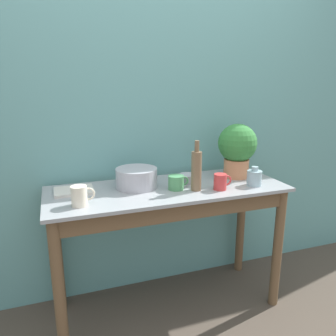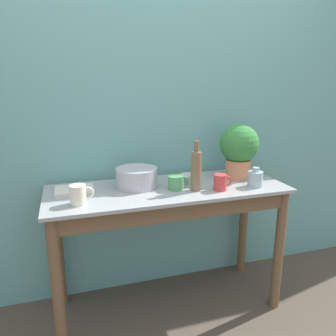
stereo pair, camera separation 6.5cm
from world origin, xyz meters
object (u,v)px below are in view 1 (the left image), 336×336
at_px(mug_red, 221,182).
at_px(mug_cream, 80,196).
at_px(tray_board, 74,191).
at_px(bottle_tall, 196,170).
at_px(bowl_small_steel, 188,178).
at_px(bottle_short, 254,178).
at_px(potted_plant, 237,147).
at_px(mug_green, 176,182).
at_px(bowl_wash_large, 137,178).

xyz_separation_m(mug_red, mug_cream, (-0.80, 0.01, 0.01)).
bearing_deg(tray_board, mug_cream, -86.02).
bearing_deg(bottle_tall, bowl_small_steel, 85.71).
height_order(mug_red, mug_cream, mug_cream).
bearing_deg(bottle_short, mug_cream, 179.68).
height_order(potted_plant, mug_green, potted_plant).
xyz_separation_m(potted_plant, bottle_short, (0.01, -0.20, -0.15)).
height_order(bottle_short, mug_cream, bottle_short).
bearing_deg(mug_cream, bowl_wash_large, 29.67).
height_order(mug_red, mug_green, mug_red).
distance_m(bottle_tall, mug_cream, 0.66).
xyz_separation_m(bowl_wash_large, mug_red, (0.45, -0.20, -0.01)).
xyz_separation_m(potted_plant, mug_cream, (-1.02, -0.19, -0.15)).
relative_size(bowl_wash_large, bottle_tall, 0.84).
height_order(potted_plant, bottle_short, potted_plant).
bearing_deg(bottle_tall, tray_board, 163.34).
height_order(potted_plant, mug_red, potted_plant).
height_order(bowl_wash_large, mug_green, bowl_wash_large).
bearing_deg(bottle_tall, potted_plant, 24.35).
distance_m(bowl_wash_large, mug_green, 0.24).
bearing_deg(tray_board, bottle_short, -12.79).
bearing_deg(bowl_small_steel, bottle_tall, -94.29).
xyz_separation_m(potted_plant, bottle_tall, (-0.36, -0.16, -0.08)).
bearing_deg(mug_cream, mug_green, 8.50).
bearing_deg(bowl_wash_large, potted_plant, -0.33).
bearing_deg(bottle_tall, mug_red, -14.18).
bearing_deg(mug_green, potted_plant, 13.34).
relative_size(bottle_tall, mug_cream, 2.41).
bearing_deg(bowl_wash_large, bottle_tall, -28.17).
height_order(mug_red, tray_board, mug_red).
distance_m(bowl_wash_large, bowl_small_steel, 0.33).
xyz_separation_m(bottle_tall, mug_green, (-0.10, 0.05, -0.08)).
relative_size(bottle_tall, bowl_small_steel, 2.60).
bearing_deg(bowl_small_steel, bowl_wash_large, 177.99).
height_order(bottle_tall, bowl_small_steel, bottle_tall).
xyz_separation_m(mug_green, bowl_small_steel, (0.11, 0.10, -0.02)).
height_order(mug_cream, bowl_small_steel, mug_cream).
relative_size(bottle_tall, bottle_short, 2.47).
distance_m(bottle_tall, tray_board, 0.71).
distance_m(potted_plant, mug_green, 0.50).
bearing_deg(bottle_short, potted_plant, 92.49).
height_order(mug_cream, tray_board, mug_cream).
height_order(potted_plant, bowl_small_steel, potted_plant).
bearing_deg(potted_plant, bottle_tall, -155.65).
xyz_separation_m(bowl_wash_large, bowl_small_steel, (0.32, -0.01, -0.03)).
relative_size(potted_plant, mug_cream, 2.91).
height_order(bowl_wash_large, bowl_small_steel, bowl_wash_large).
bearing_deg(bottle_tall, mug_green, 152.39).
xyz_separation_m(bottle_tall, mug_cream, (-0.66, -0.03, -0.07)).
distance_m(bottle_short, bowl_small_steel, 0.41).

